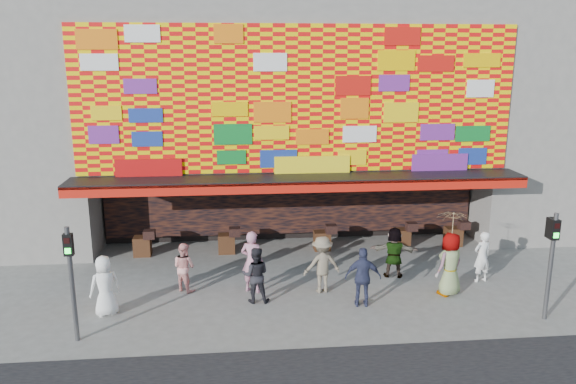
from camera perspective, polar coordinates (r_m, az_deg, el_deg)
The scene contains 14 objects.
ground at distance 16.55m, azimuth 2.48°, elevation -11.33°, with size 90.00×90.00×0.00m, color slate.
shop_building at distance 23.17m, azimuth -0.21°, elevation 9.39°, with size 15.20×9.40×10.00m.
signal_left at distance 14.86m, azimuth -21.19°, elevation -7.52°, with size 0.22×0.20×3.00m.
signal_right at distance 16.55m, azimuth 25.22°, elevation -5.76°, with size 0.22×0.20×3.00m.
ped_a at distance 16.39m, azimuth -18.10°, elevation -9.05°, with size 0.83×0.54×1.71m, color white.
ped_b at distance 17.05m, azimuth -3.67°, elevation -7.07°, with size 0.70×0.46×1.92m, color #C7819D.
ped_c at distance 16.41m, azimuth -3.32°, elevation -8.40°, with size 0.81×0.63×1.66m, color #232228.
ped_d at distance 17.06m, azimuth 3.48°, elevation -7.36°, with size 1.13×0.65×1.75m, color #7B6F59.
ped_e at distance 16.25m, azimuth 7.63°, elevation -8.57°, with size 1.03×0.43×1.75m, color #303454.
ped_f at distance 18.48m, azimuth 10.72°, elevation -6.03°, with size 1.54×0.49×1.66m, color gray.
ped_g at distance 17.48m, azimuth 16.14°, elevation -7.05°, with size 0.94×0.61×1.93m, color gray.
ped_h at distance 18.82m, azimuth 19.10°, elevation -6.23°, with size 0.60×0.39×1.65m, color white.
ped_i at distance 17.46m, azimuth -10.51°, elevation -7.48°, with size 0.73×0.57×1.51m, color #F4A39E.
parasol at distance 17.11m, azimuth 16.40°, elevation -3.37°, with size 1.21×1.22×1.83m.
Camera 1 is at (-2.14, -14.83, 7.04)m, focal length 35.00 mm.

